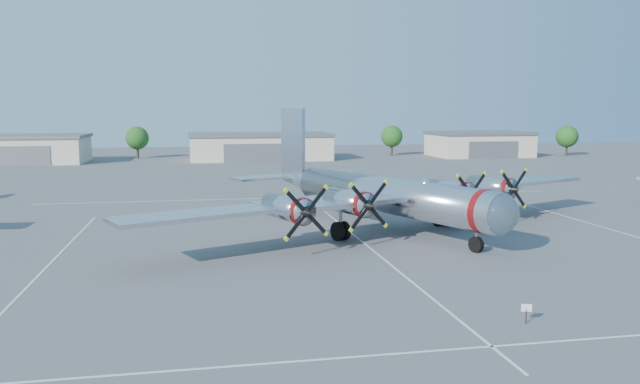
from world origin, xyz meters
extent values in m
plane|color=#525254|center=(0.00, 0.00, 0.00)|extent=(260.00, 260.00, 0.00)
cube|color=silver|center=(-22.00, -5.00, 0.01)|extent=(0.15, 40.00, 0.01)
cube|color=silver|center=(0.00, -5.00, 0.01)|extent=(0.15, 40.00, 0.01)
cube|color=silver|center=(0.00, -22.00, 0.01)|extent=(60.00, 0.15, 0.01)
cube|color=silver|center=(0.00, 25.00, 0.01)|extent=(60.00, 0.15, 0.01)
cube|color=beige|center=(-45.00, 82.00, 2.40)|extent=(22.00, 14.00, 4.80)
cube|color=slate|center=(-45.00, 82.00, 5.10)|extent=(22.60, 14.60, 0.60)
cube|color=slate|center=(-45.00, 74.95, 1.80)|extent=(12.10, 0.20, 3.60)
cube|color=beige|center=(0.00, 82.00, 2.40)|extent=(28.00, 14.00, 4.80)
cube|color=slate|center=(0.00, 82.00, 5.10)|extent=(28.60, 14.60, 0.60)
cube|color=slate|center=(0.00, 74.95, 1.80)|extent=(15.40, 0.20, 3.60)
cube|color=beige|center=(48.00, 82.00, 2.40)|extent=(20.00, 14.00, 4.80)
cube|color=slate|center=(48.00, 82.00, 5.10)|extent=(20.60, 14.60, 0.60)
cube|color=slate|center=(48.00, 74.95, 1.80)|extent=(11.00, 0.20, 3.60)
cylinder|color=#382619|center=(-25.00, 90.00, 1.40)|extent=(0.50, 0.50, 2.80)
sphere|color=#184E16|center=(-25.00, 90.00, 4.24)|extent=(4.80, 4.80, 4.80)
cylinder|color=#382619|center=(30.00, 88.00, 1.40)|extent=(0.50, 0.50, 2.80)
sphere|color=#184E16|center=(30.00, 88.00, 4.24)|extent=(4.80, 4.80, 4.80)
cylinder|color=#382619|center=(68.00, 80.00, 1.40)|extent=(0.50, 0.50, 2.80)
sphere|color=#184E16|center=(68.00, 80.00, 4.24)|extent=(4.80, 4.80, 4.80)
cylinder|color=black|center=(2.93, -19.60, 0.36)|extent=(0.05, 0.05, 0.73)
cube|color=white|center=(2.93, -19.60, 0.77)|extent=(0.49, 0.16, 0.36)
camera|label=1|loc=(-12.07, -45.75, 10.06)|focal=35.00mm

